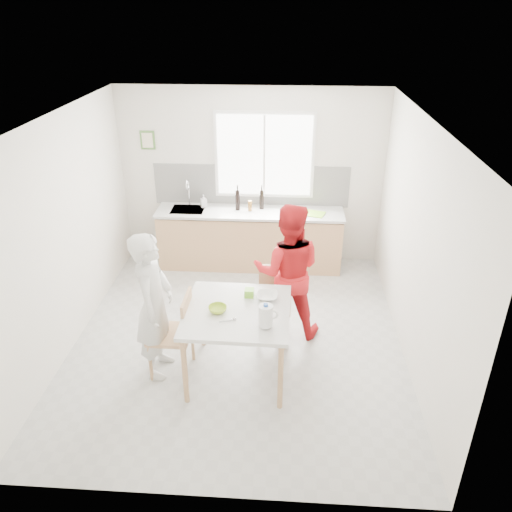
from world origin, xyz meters
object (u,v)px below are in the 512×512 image
at_px(chair_left, 177,331).
at_px(wine_bottle_a, 238,200).
at_px(dining_table, 237,317).
at_px(person_white, 154,306).
at_px(bowl_green, 218,309).
at_px(milk_jug, 266,315).
at_px(bowl_white, 267,296).
at_px(person_red, 288,271).
at_px(wine_bottle_b, 262,199).
at_px(chair_far, 274,299).

relative_size(chair_left, wine_bottle_a, 3.08).
height_order(dining_table, person_white, person_white).
height_order(chair_left, bowl_green, chair_left).
bearing_deg(milk_jug, bowl_white, 92.58).
bearing_deg(chair_left, person_red, 126.30).
height_order(dining_table, bowl_white, bowl_white).
height_order(person_white, wine_bottle_b, person_white).
xyz_separation_m(bowl_green, wine_bottle_a, (-0.05, 2.69, 0.19)).
xyz_separation_m(bowl_white, wine_bottle_b, (-0.20, 2.47, 0.19)).
bearing_deg(chair_far, milk_jug, -91.36).
relative_size(dining_table, chair_far, 1.26).
relative_size(dining_table, chair_left, 1.15).
distance_m(dining_table, wine_bottle_b, 2.73).
distance_m(milk_jug, wine_bottle_a, 2.99).
relative_size(chair_left, bowl_white, 4.19).
distance_m(chair_left, person_red, 1.50).
xyz_separation_m(chair_left, bowl_white, (0.98, 0.23, 0.34)).
relative_size(bowl_white, wine_bottle_a, 0.74).
height_order(bowl_green, wine_bottle_b, wine_bottle_b).
distance_m(person_red, milk_jug, 1.17).
height_order(person_red, bowl_green, person_red).
bearing_deg(dining_table, chair_left, 178.75).
distance_m(dining_table, wine_bottle_a, 2.68).
bearing_deg(milk_jug, person_red, 80.97).
bearing_deg(bowl_white, chair_left, -166.87).
height_order(bowl_green, bowl_white, bowl_green).
xyz_separation_m(dining_table, person_red, (0.53, 0.86, 0.10)).
bearing_deg(person_white, chair_far, -56.71).
xyz_separation_m(chair_far, bowl_white, (-0.06, -0.57, 0.39)).
bearing_deg(milk_jug, wine_bottle_a, 102.26).
bearing_deg(dining_table, bowl_white, 38.56).
xyz_separation_m(milk_jug, wine_bottle_a, (-0.57, 2.93, 0.09)).
height_order(dining_table, wine_bottle_b, wine_bottle_b).
relative_size(chair_left, wine_bottle_b, 3.29).
relative_size(person_red, milk_jug, 6.84).
bearing_deg(dining_table, milk_jug, -42.09).
xyz_separation_m(chair_far, wine_bottle_b, (-0.26, 1.90, 0.57)).
bearing_deg(bowl_green, chair_far, 56.40).
bearing_deg(person_white, person_red, -58.25).
height_order(chair_far, bowl_green, bowl_green).
xyz_separation_m(dining_table, bowl_green, (-0.20, -0.05, 0.12)).
distance_m(wine_bottle_a, wine_bottle_b, 0.37).
xyz_separation_m(chair_left, wine_bottle_a, (0.42, 2.63, 0.54)).
distance_m(person_red, wine_bottle_a, 1.96).
bearing_deg(dining_table, wine_bottle_a, 95.46).
relative_size(milk_jug, wine_bottle_a, 0.79).
relative_size(dining_table, person_red, 0.66).
xyz_separation_m(chair_far, person_red, (0.16, 0.05, 0.37)).
bearing_deg(chair_far, person_red, 17.64).
relative_size(dining_table, bowl_green, 5.81).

